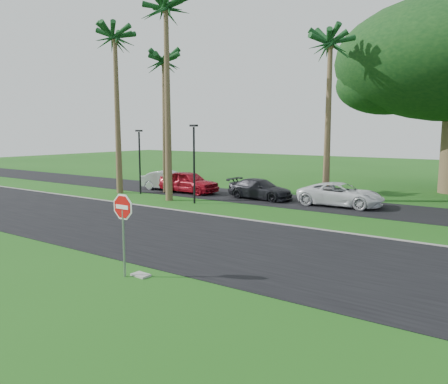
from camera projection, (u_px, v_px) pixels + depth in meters
ground at (178, 251)px, 15.66m from camera, size 120.00×120.00×0.00m
road at (211, 240)px, 17.29m from camera, size 120.00×8.00×0.02m
parking_strip at (316, 203)px, 25.85m from camera, size 120.00×5.00×0.02m
curb at (262, 222)px, 20.59m from camera, size 120.00×0.12×0.06m
stop_sign_near at (123, 218)px, 12.69m from camera, size 1.05×0.07×2.62m
palm_left_far at (115, 42)px, 28.89m from camera, size 5.00×5.00×11.50m
palm_left_mid at (164, 65)px, 29.32m from camera, size 5.00×5.00×10.00m
palm_left_near at (166, 13)px, 25.54m from camera, size 5.00×5.00×12.50m
palm_center at (330, 47)px, 25.79m from camera, size 5.00×5.00×10.50m
streetlight_left at (140, 157)px, 29.52m from camera, size 0.45×0.25×4.34m
streetlight_right at (194, 159)px, 25.60m from camera, size 0.45×0.25×4.64m
car_silver at (169, 181)px, 31.58m from camera, size 4.30×1.97×1.37m
car_red at (189, 182)px, 30.18m from camera, size 4.43×1.81×1.50m
car_dark at (260, 189)px, 27.47m from camera, size 4.36×1.94×1.24m
car_minivan at (341, 195)px, 24.86m from camera, size 4.87×2.40×1.33m
utility_slab at (141, 275)px, 12.99m from camera, size 0.57×0.38×0.06m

